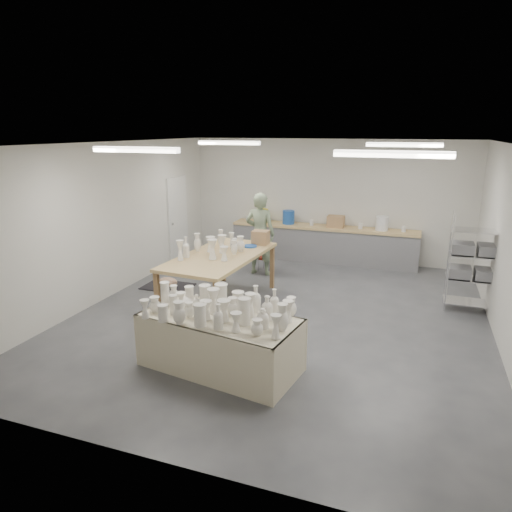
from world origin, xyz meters
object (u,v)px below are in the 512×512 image
at_px(work_table, 222,254).
at_px(red_stool, 264,258).
at_px(drying_table, 221,338).
at_px(potter, 260,234).

height_order(work_table, red_stool, work_table).
distance_m(work_table, red_stool, 2.29).
bearing_deg(drying_table, potter, 111.04).
height_order(potter, red_stool, potter).
bearing_deg(potter, drying_table, 102.16).
bearing_deg(potter, red_stool, -89.65).
bearing_deg(drying_table, red_stool, 110.35).
distance_m(drying_table, potter, 4.37).
distance_m(potter, red_stool, 0.69).
distance_m(drying_table, work_table, 2.58).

